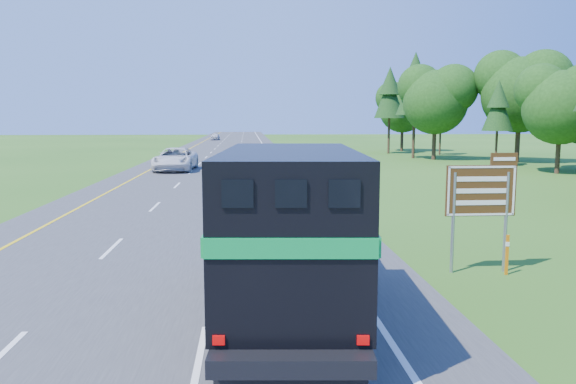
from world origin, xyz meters
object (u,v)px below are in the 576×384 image
(far_car, at_px, (215,137))
(exit_sign, at_px, (482,195))
(white_suv, at_px, (175,159))
(horse_truck, at_px, (290,229))

(far_car, bearing_deg, exit_sign, -79.02)
(exit_sign, bearing_deg, white_suv, 111.49)
(white_suv, height_order, exit_sign, exit_sign)
(white_suv, bearing_deg, far_car, 92.41)
(horse_truck, distance_m, far_car, 104.18)
(horse_truck, bearing_deg, white_suv, 105.03)
(horse_truck, bearing_deg, far_car, 98.18)
(horse_truck, relative_size, exit_sign, 2.50)
(horse_truck, relative_size, far_car, 2.11)
(far_car, bearing_deg, white_suv, -86.05)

